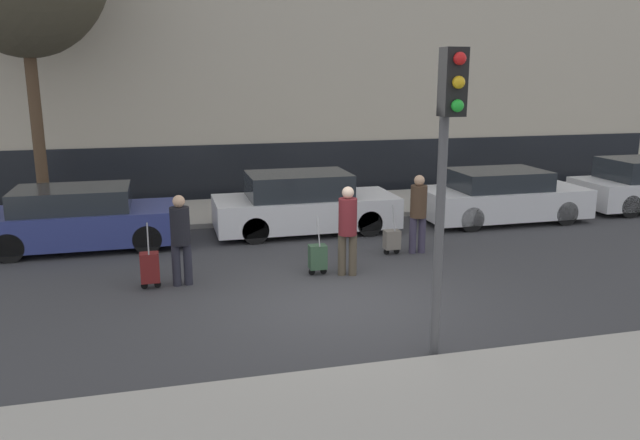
{
  "coord_description": "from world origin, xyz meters",
  "views": [
    {
      "loc": [
        -2.67,
        -9.32,
        3.68
      ],
      "look_at": [
        0.19,
        1.8,
        0.95
      ],
      "focal_mm": 35.0,
      "sensor_mm": 36.0,
      "label": 1
    }
  ],
  "objects_px": {
    "pedestrian_left": "(181,235)",
    "traffic_light": "(447,145)",
    "trolley_center": "(318,257)",
    "parked_car_0": "(81,219)",
    "pedestrian_center": "(348,226)",
    "parked_car_2": "(501,197)",
    "trolley_left": "(150,268)",
    "trolley_right": "(392,240)",
    "parked_car_1": "(304,204)",
    "pedestrian_right": "(418,209)"
  },
  "relations": [
    {
      "from": "parked_car_0",
      "to": "trolley_right",
      "type": "height_order",
      "value": "parked_car_0"
    },
    {
      "from": "trolley_center",
      "to": "traffic_light",
      "type": "bearing_deg",
      "value": -79.89
    },
    {
      "from": "pedestrian_left",
      "to": "traffic_light",
      "type": "distance_m",
      "value": 5.28
    },
    {
      "from": "trolley_right",
      "to": "trolley_left",
      "type": "bearing_deg",
      "value": -169.11
    },
    {
      "from": "trolley_right",
      "to": "parked_car_2",
      "type": "bearing_deg",
      "value": 29.66
    },
    {
      "from": "parked_car_0",
      "to": "trolley_right",
      "type": "bearing_deg",
      "value": -18.81
    },
    {
      "from": "parked_car_2",
      "to": "trolley_left",
      "type": "bearing_deg",
      "value": -160.35
    },
    {
      "from": "parked_car_2",
      "to": "pedestrian_center",
      "type": "height_order",
      "value": "pedestrian_center"
    },
    {
      "from": "trolley_left",
      "to": "parked_car_0",
      "type": "bearing_deg",
      "value": 115.17
    },
    {
      "from": "trolley_left",
      "to": "pedestrian_right",
      "type": "distance_m",
      "value": 5.47
    },
    {
      "from": "trolley_right",
      "to": "parked_car_0",
      "type": "bearing_deg",
      "value": 161.19
    },
    {
      "from": "trolley_left",
      "to": "traffic_light",
      "type": "height_order",
      "value": "traffic_light"
    },
    {
      "from": "pedestrian_right",
      "to": "trolley_right",
      "type": "height_order",
      "value": "pedestrian_right"
    },
    {
      "from": "parked_car_2",
      "to": "trolley_center",
      "type": "relative_size",
      "value": 3.72
    },
    {
      "from": "pedestrian_left",
      "to": "pedestrian_center",
      "type": "relative_size",
      "value": 0.97
    },
    {
      "from": "parked_car_0",
      "to": "traffic_light",
      "type": "bearing_deg",
      "value": -53.12
    },
    {
      "from": "trolley_left",
      "to": "pedestrian_center",
      "type": "distance_m",
      "value": 3.58
    },
    {
      "from": "trolley_center",
      "to": "traffic_light",
      "type": "distance_m",
      "value": 4.56
    },
    {
      "from": "pedestrian_left",
      "to": "parked_car_0",
      "type": "bearing_deg",
      "value": 118.81
    },
    {
      "from": "parked_car_1",
      "to": "trolley_right",
      "type": "bearing_deg",
      "value": -59.67
    },
    {
      "from": "parked_car_0",
      "to": "trolley_center",
      "type": "bearing_deg",
      "value": -34.43
    },
    {
      "from": "pedestrian_left",
      "to": "pedestrian_right",
      "type": "height_order",
      "value": "pedestrian_right"
    },
    {
      "from": "pedestrian_center",
      "to": "pedestrian_right",
      "type": "bearing_deg",
      "value": 46.52
    },
    {
      "from": "trolley_left",
      "to": "pedestrian_center",
      "type": "height_order",
      "value": "pedestrian_center"
    },
    {
      "from": "pedestrian_center",
      "to": "traffic_light",
      "type": "bearing_deg",
      "value": -70.72
    },
    {
      "from": "trolley_left",
      "to": "parked_car_1",
      "type": "bearing_deg",
      "value": 42.78
    },
    {
      "from": "parked_car_2",
      "to": "pedestrian_right",
      "type": "distance_m",
      "value": 3.86
    },
    {
      "from": "parked_car_0",
      "to": "trolley_center",
      "type": "distance_m",
      "value": 5.4
    },
    {
      "from": "pedestrian_left",
      "to": "traffic_light",
      "type": "height_order",
      "value": "traffic_light"
    },
    {
      "from": "pedestrian_left",
      "to": "trolley_left",
      "type": "bearing_deg",
      "value": -179.94
    },
    {
      "from": "trolley_center",
      "to": "parked_car_1",
      "type": "bearing_deg",
      "value": 81.61
    },
    {
      "from": "parked_car_1",
      "to": "pedestrian_right",
      "type": "xyz_separation_m",
      "value": [
        1.89,
        -2.33,
        0.27
      ]
    },
    {
      "from": "parked_car_1",
      "to": "parked_car_2",
      "type": "height_order",
      "value": "parked_car_1"
    },
    {
      "from": "parked_car_2",
      "to": "traffic_light",
      "type": "bearing_deg",
      "value": -125.58
    },
    {
      "from": "pedestrian_left",
      "to": "trolley_left",
      "type": "height_order",
      "value": "pedestrian_left"
    },
    {
      "from": "parked_car_0",
      "to": "pedestrian_right",
      "type": "xyz_separation_m",
      "value": [
        6.81,
        -2.16,
        0.3
      ]
    },
    {
      "from": "pedestrian_left",
      "to": "pedestrian_right",
      "type": "distance_m",
      "value": 4.9
    },
    {
      "from": "pedestrian_left",
      "to": "parked_car_1",
      "type": "bearing_deg",
      "value": 42.73
    },
    {
      "from": "parked_car_0",
      "to": "trolley_right",
      "type": "relative_size",
      "value": 4.05
    },
    {
      "from": "parked_car_1",
      "to": "trolley_left",
      "type": "bearing_deg",
      "value": -137.22
    },
    {
      "from": "parked_car_0",
      "to": "parked_car_2",
      "type": "relative_size",
      "value": 1.03
    },
    {
      "from": "parked_car_0",
      "to": "pedestrian_center",
      "type": "relative_size",
      "value": 2.54
    },
    {
      "from": "pedestrian_left",
      "to": "trolley_left",
      "type": "xyz_separation_m",
      "value": [
        -0.55,
        -0.04,
        -0.54
      ]
    },
    {
      "from": "parked_car_1",
      "to": "traffic_light",
      "type": "relative_size",
      "value": 1.07
    },
    {
      "from": "trolley_left",
      "to": "trolley_center",
      "type": "relative_size",
      "value": 1.07
    },
    {
      "from": "parked_car_0",
      "to": "parked_car_1",
      "type": "distance_m",
      "value": 4.92
    },
    {
      "from": "pedestrian_left",
      "to": "trolley_right",
      "type": "distance_m",
      "value": 4.41
    },
    {
      "from": "parked_car_1",
      "to": "traffic_light",
      "type": "bearing_deg",
      "value": -88.36
    },
    {
      "from": "parked_car_0",
      "to": "traffic_light",
      "type": "height_order",
      "value": "traffic_light"
    },
    {
      "from": "pedestrian_left",
      "to": "trolley_center",
      "type": "relative_size",
      "value": 1.46
    }
  ]
}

